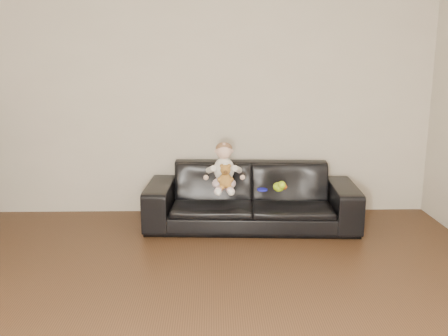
{
  "coord_description": "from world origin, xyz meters",
  "views": [
    {
      "loc": [
        0.14,
        -2.62,
        1.7
      ],
      "look_at": [
        0.25,
        2.15,
        0.63
      ],
      "focal_mm": 40.0,
      "sensor_mm": 36.0,
      "label": 1
    }
  ],
  "objects_px": {
    "sofa": "(251,196)",
    "baby": "(224,169)",
    "toy_green": "(279,187)",
    "toy_rattle": "(284,187)",
    "toy_blue_disc": "(262,190)",
    "teddy_bear": "(225,177)"
  },
  "relations": [
    {
      "from": "baby",
      "to": "toy_rattle",
      "type": "height_order",
      "value": "baby"
    },
    {
      "from": "toy_blue_disc",
      "to": "baby",
      "type": "bearing_deg",
      "value": 177.04
    },
    {
      "from": "sofa",
      "to": "teddy_bear",
      "type": "xyz_separation_m",
      "value": [
        -0.27,
        -0.26,
        0.27
      ]
    },
    {
      "from": "teddy_bear",
      "to": "toy_rattle",
      "type": "distance_m",
      "value": 0.62
    },
    {
      "from": "sofa",
      "to": "teddy_bear",
      "type": "distance_m",
      "value": 0.46
    },
    {
      "from": "toy_rattle",
      "to": "teddy_bear",
      "type": "bearing_deg",
      "value": -166.22
    },
    {
      "from": "sofa",
      "to": "baby",
      "type": "bearing_deg",
      "value": -154.63
    },
    {
      "from": "teddy_bear",
      "to": "toy_rattle",
      "type": "height_order",
      "value": "teddy_bear"
    },
    {
      "from": "sofa",
      "to": "baby",
      "type": "relative_size",
      "value": 4.46
    },
    {
      "from": "baby",
      "to": "toy_blue_disc",
      "type": "relative_size",
      "value": 4.66
    },
    {
      "from": "baby",
      "to": "toy_rattle",
      "type": "distance_m",
      "value": 0.62
    },
    {
      "from": "teddy_bear",
      "to": "toy_green",
      "type": "distance_m",
      "value": 0.54
    },
    {
      "from": "toy_rattle",
      "to": "toy_green",
      "type": "bearing_deg",
      "value": -134.06
    },
    {
      "from": "toy_green",
      "to": "toy_rattle",
      "type": "distance_m",
      "value": 0.09
    },
    {
      "from": "baby",
      "to": "toy_rattle",
      "type": "relative_size",
      "value": 8.1
    },
    {
      "from": "teddy_bear",
      "to": "toy_rattle",
      "type": "relative_size",
      "value": 4.06
    },
    {
      "from": "sofa",
      "to": "toy_blue_disc",
      "type": "xyz_separation_m",
      "value": [
        0.1,
        -0.13,
        0.1
      ]
    },
    {
      "from": "baby",
      "to": "toy_blue_disc",
      "type": "bearing_deg",
      "value": -2.27
    },
    {
      "from": "sofa",
      "to": "toy_rattle",
      "type": "relative_size",
      "value": 36.15
    },
    {
      "from": "baby",
      "to": "teddy_bear",
      "type": "relative_size",
      "value": 2.0
    },
    {
      "from": "sofa",
      "to": "toy_green",
      "type": "xyz_separation_m",
      "value": [
        0.25,
        -0.18,
        0.14
      ]
    },
    {
      "from": "toy_green",
      "to": "toy_rattle",
      "type": "xyz_separation_m",
      "value": [
        0.06,
        0.07,
        -0.02
      ]
    }
  ]
}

